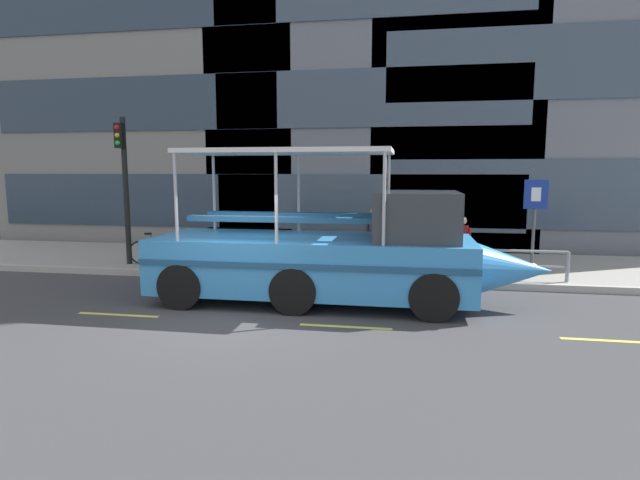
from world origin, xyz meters
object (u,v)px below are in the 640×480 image
object	(u,v)px
leaned_bicycle	(155,252)
duck_tour_boat	(334,255)
traffic_light_pole	(124,177)
pedestrian_mid_left	(373,231)
parking_sign	(535,211)
pedestrian_near_bow	(462,240)

from	to	relation	value
leaned_bicycle	duck_tour_boat	world-z (taller)	duck_tour_boat
traffic_light_pole	pedestrian_mid_left	xyz separation A→B (m)	(7.35, 1.12, -1.62)
traffic_light_pole	parking_sign	xyz separation A→B (m)	(11.65, 0.13, -0.89)
parking_sign	pedestrian_near_bow	world-z (taller)	parking_sign
traffic_light_pole	parking_sign	bearing A→B (deg)	0.66
leaned_bicycle	duck_tour_boat	xyz separation A→B (m)	(5.88, -2.82, 0.55)
parking_sign	leaned_bicycle	size ratio (longest dim) A/B	1.48
traffic_light_pole	pedestrian_near_bow	xyz separation A→B (m)	(9.84, 0.23, -1.69)
leaned_bicycle	pedestrian_mid_left	world-z (taller)	pedestrian_mid_left
duck_tour_boat	pedestrian_mid_left	distance (m)	3.89
leaned_bicycle	pedestrian_mid_left	bearing A→B (deg)	8.86
traffic_light_pole	leaned_bicycle	xyz separation A→B (m)	(0.84, 0.10, -2.27)
pedestrian_near_bow	pedestrian_mid_left	size ratio (longest dim) A/B	0.92
leaned_bicycle	pedestrian_near_bow	bearing A→B (deg)	0.80
parking_sign	pedestrian_near_bow	bearing A→B (deg)	176.98
parking_sign	duck_tour_boat	world-z (taller)	duck_tour_boat
duck_tour_boat	pedestrian_near_bow	distance (m)	4.29
leaned_bicycle	traffic_light_pole	bearing A→B (deg)	-172.92
duck_tour_boat	traffic_light_pole	bearing A→B (deg)	157.97
duck_tour_boat	pedestrian_near_bow	size ratio (longest dim) A/B	5.69
leaned_bicycle	pedestrian_near_bow	distance (m)	9.02
pedestrian_mid_left	duck_tour_boat	bearing A→B (deg)	-99.25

